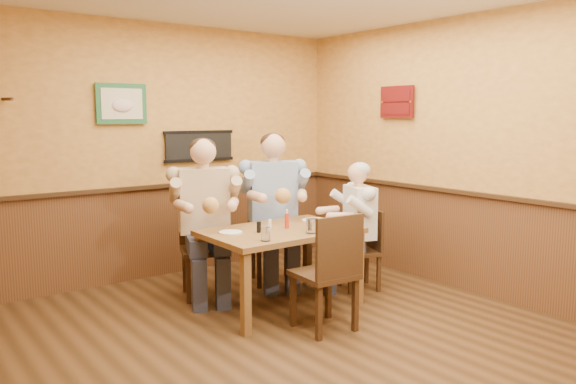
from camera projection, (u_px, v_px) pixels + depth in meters
name	position (u px, v px, depth m)	size (l,w,h in m)	color
room	(275.00, 130.00, 4.28)	(5.02, 5.03, 2.81)	#372310
dining_table	(281.00, 239.00, 5.23)	(1.40, 0.90, 0.75)	brown
chair_back_left	(205.00, 247.00, 5.58)	(0.46, 0.46, 0.99)	#3E2713
chair_back_right	(273.00, 236.00, 6.05)	(0.47, 0.47, 1.02)	#3E2713
chair_right_end	(359.00, 250.00, 5.83)	(0.38, 0.38, 0.83)	#3E2713
chair_near_side	(324.00, 271.00, 4.71)	(0.46, 0.46, 1.00)	#3E2713
diner_tan_shirt	(204.00, 226.00, 5.55)	(0.66, 0.66, 1.42)	#CDB18D
diner_blue_polo	(273.00, 216.00, 6.02)	(0.67, 0.67, 1.45)	#7E96BE
diner_white_elder	(359.00, 233.00, 5.80)	(0.55, 0.55, 1.19)	silver
water_glass_left	(266.00, 234.00, 4.72)	(0.08, 0.08, 0.12)	silver
water_glass_mid	(311.00, 226.00, 5.03)	(0.09, 0.09, 0.13)	white
cola_tumbler	(315.00, 224.00, 5.19)	(0.08, 0.08, 0.10)	black
hot_sauce_bottle	(287.00, 220.00, 5.25)	(0.04, 0.04, 0.16)	red
salt_shaker	(270.00, 224.00, 5.26)	(0.03, 0.03, 0.08)	white
pepper_shaker	(259.00, 227.00, 5.06)	(0.04, 0.04, 0.10)	black
plate_far_left	(231.00, 232.00, 5.04)	(0.21, 0.21, 0.01)	white
plate_far_right	(315.00, 220.00, 5.61)	(0.26, 0.26, 0.02)	white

